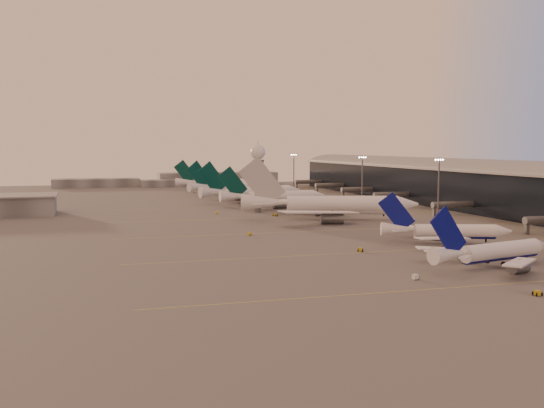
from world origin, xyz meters
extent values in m
plane|color=#5C5A5A|center=(0.00, 0.00, 0.00)|extent=(700.00, 700.00, 0.00)
cube|color=gold|center=(30.00, 10.00, 0.01)|extent=(180.00, 0.25, 0.02)
cube|color=gold|center=(30.00, 55.00, 0.01)|extent=(180.00, 0.25, 0.02)
cube|color=gold|center=(30.00, 100.00, 0.01)|extent=(180.00, 0.25, 0.02)
cube|color=gold|center=(30.00, 150.00, 0.01)|extent=(180.00, 0.25, 0.02)
cube|color=black|center=(108.00, 110.00, 9.00)|extent=(36.00, 360.00, 18.00)
cylinder|color=gray|center=(108.00, 110.00, 18.00)|extent=(10.08, 360.00, 10.08)
cube|color=gray|center=(108.00, 110.00, 18.20)|extent=(40.00, 362.00, 0.80)
cube|color=#525459|center=(72.00, 28.00, 2.20)|extent=(1.20, 1.20, 4.40)
cylinder|color=#525459|center=(82.00, 86.00, 4.50)|extent=(22.00, 2.80, 2.80)
cube|color=#525459|center=(72.00, 86.00, 2.20)|extent=(1.20, 1.20, 4.40)
cylinder|color=#525459|center=(82.00, 142.00, 4.50)|extent=(22.00, 2.80, 2.80)
cube|color=#525459|center=(72.00, 142.00, 2.20)|extent=(1.20, 1.20, 4.40)
cylinder|color=#525459|center=(82.00, 184.00, 4.50)|extent=(22.00, 2.80, 2.80)
cube|color=#525459|center=(72.00, 184.00, 2.20)|extent=(1.20, 1.20, 4.40)
cylinder|color=#525459|center=(82.00, 226.00, 4.50)|extent=(22.00, 2.80, 2.80)
cube|color=#525459|center=(72.00, 226.00, 2.20)|extent=(1.20, 1.20, 4.40)
cylinder|color=#525459|center=(82.00, 266.00, 4.50)|extent=(22.00, 2.80, 2.80)
cube|color=#525459|center=(72.00, 266.00, 2.20)|extent=(1.20, 1.20, 4.40)
cylinder|color=#525459|center=(5.00, 120.00, 11.00)|extent=(2.60, 2.60, 22.00)
cylinder|color=#525459|center=(5.00, 120.00, 22.50)|extent=(5.20, 5.20, 1.20)
sphere|color=white|center=(5.00, 120.00, 26.40)|extent=(6.40, 6.40, 6.40)
cylinder|color=#525459|center=(5.00, 120.00, 30.10)|extent=(0.16, 0.16, 2.00)
cylinder|color=#525459|center=(55.00, 55.00, 12.50)|extent=(0.56, 0.56, 25.00)
cube|color=#525459|center=(55.00, 55.00, 24.50)|extent=(3.60, 0.25, 0.25)
sphere|color=#FFEABF|center=(53.50, 55.00, 24.10)|extent=(0.56, 0.56, 0.56)
sphere|color=#FFEABF|center=(54.50, 55.00, 24.10)|extent=(0.56, 0.56, 0.56)
sphere|color=#FFEABF|center=(55.50, 55.00, 24.10)|extent=(0.56, 0.56, 0.56)
sphere|color=#FFEABF|center=(56.50, 55.00, 24.10)|extent=(0.56, 0.56, 0.56)
cylinder|color=#525459|center=(50.00, 110.00, 12.50)|extent=(0.56, 0.56, 25.00)
cube|color=#525459|center=(50.00, 110.00, 24.50)|extent=(3.60, 0.25, 0.25)
sphere|color=#FFEABF|center=(48.50, 110.00, 24.10)|extent=(0.56, 0.56, 0.56)
sphere|color=#FFEABF|center=(49.50, 110.00, 24.10)|extent=(0.56, 0.56, 0.56)
sphere|color=#FFEABF|center=(50.50, 110.00, 24.10)|extent=(0.56, 0.56, 0.56)
sphere|color=#FFEABF|center=(51.50, 110.00, 24.10)|extent=(0.56, 0.56, 0.56)
cylinder|color=#525459|center=(48.00, 200.00, 12.50)|extent=(0.56, 0.56, 25.00)
cube|color=#525459|center=(48.00, 200.00, 24.50)|extent=(3.60, 0.25, 0.25)
sphere|color=#FFEABF|center=(46.50, 200.00, 24.10)|extent=(0.56, 0.56, 0.56)
sphere|color=#FFEABF|center=(47.50, 200.00, 24.10)|extent=(0.56, 0.56, 0.56)
sphere|color=#FFEABF|center=(48.50, 200.00, 24.10)|extent=(0.56, 0.56, 0.56)
sphere|color=#FFEABF|center=(49.50, 200.00, 24.10)|extent=(0.56, 0.56, 0.56)
cube|color=#5C5E63|center=(-60.00, 320.00, 3.00)|extent=(60.00, 18.00, 6.00)
cube|color=#5C5E63|center=(30.00, 330.00, 4.50)|extent=(90.00, 20.00, 9.00)
cube|color=#5C5E63|center=(-10.00, 310.00, 2.50)|extent=(40.00, 15.00, 5.00)
cylinder|color=white|center=(28.29, -18.18, 3.36)|extent=(24.45, 9.67, 4.11)
cylinder|color=#080D74|center=(28.29, -18.18, 2.43)|extent=(23.71, 8.43, 2.96)
cone|color=white|center=(42.30, -14.80, 3.36)|extent=(5.51, 5.10, 4.11)
cone|color=white|center=(11.62, -22.20, 3.87)|extent=(10.81, 6.38, 4.11)
cube|color=white|center=(24.89, -29.41, 2.64)|extent=(15.76, 14.63, 1.29)
cylinder|color=slate|center=(27.19, -26.40, 0.76)|extent=(5.17, 3.70, 2.67)
cube|color=slate|center=(27.19, -26.40, 1.92)|extent=(0.38, 0.34, 1.65)
cube|color=white|center=(20.14, -9.73, 2.64)|extent=(17.94, 8.28, 1.29)
cylinder|color=slate|center=(23.57, -11.37, 0.76)|extent=(5.17, 3.70, 2.67)
cube|color=slate|center=(23.57, -11.37, 1.92)|extent=(0.38, 0.34, 1.65)
cube|color=#080D74|center=(11.12, -22.32, 8.96)|extent=(11.06, 3.02, 12.26)
cube|color=white|center=(12.75, -26.74, 3.97)|extent=(4.72, 4.33, 0.27)
cube|color=white|center=(10.55, -17.65, 3.97)|extent=(4.94, 2.72, 0.27)
cylinder|color=black|center=(37.21, -16.03, 0.54)|extent=(0.54, 0.54, 1.08)
cylinder|color=black|center=(25.83, -16.32, 0.60)|extent=(1.28, 0.81, 1.19)
cylinder|color=black|center=(26.95, -20.95, 0.60)|extent=(1.28, 0.81, 1.19)
cylinder|color=white|center=(37.57, 16.31, 3.31)|extent=(23.81, 11.70, 4.05)
cylinder|color=#080D74|center=(37.57, 16.31, 2.39)|extent=(22.99, 10.47, 2.92)
cone|color=white|center=(50.98, 11.61, 3.31)|extent=(5.69, 5.35, 4.05)
cone|color=white|center=(21.62, 21.90, 3.81)|extent=(10.76, 7.13, 4.05)
cube|color=white|center=(28.75, 8.83, 2.60)|extent=(17.63, 6.54, 1.27)
cylinder|color=slate|center=(32.27, 10.10, 0.75)|extent=(5.22, 4.01, 2.63)
cube|color=slate|center=(32.27, 10.10, 1.89)|extent=(0.39, 0.36, 1.62)
cube|color=white|center=(35.35, 27.66, 2.60)|extent=(14.61, 15.37, 1.27)
cylinder|color=slate|center=(37.31, 24.47, 0.75)|extent=(5.22, 4.01, 2.63)
cube|color=slate|center=(37.31, 24.47, 1.89)|extent=(0.39, 0.36, 1.62)
cube|color=#080D74|center=(21.15, 22.07, 8.83)|extent=(10.62, 4.03, 12.08)
cube|color=white|center=(20.13, 17.54, 3.91)|extent=(4.78, 2.25, 0.27)
cube|color=white|center=(23.18, 26.24, 3.91)|extent=(4.47, 4.49, 0.27)
cylinder|color=black|center=(46.11, 13.32, 0.53)|extent=(0.53, 0.53, 1.07)
cylinder|color=black|center=(36.53, 19.16, 0.59)|extent=(1.28, 0.89, 1.17)
cylinder|color=black|center=(34.98, 14.73, 0.59)|extent=(1.28, 0.89, 1.17)
cylinder|color=white|center=(29.55, 83.71, 4.69)|extent=(43.48, 18.33, 6.76)
cylinder|color=white|center=(29.55, 83.71, 3.17)|extent=(42.13, 16.27, 4.87)
cone|color=white|center=(54.39, 76.66, 4.69)|extent=(9.91, 8.79, 6.76)
cone|color=white|center=(0.00, 92.11, 5.54)|extent=(19.31, 11.46, 6.76)
cube|color=white|center=(14.48, 69.29, 3.51)|extent=(31.88, 13.57, 2.01)
cylinder|color=slate|center=(20.67, 71.95, 0.76)|extent=(9.26, 6.52, 4.40)
cube|color=slate|center=(20.67, 71.95, 2.32)|extent=(0.39, 0.35, 2.70)
cube|color=white|center=(24.31, 103.91, 3.51)|extent=(27.38, 26.71, 2.01)
cylinder|color=slate|center=(28.18, 98.39, 0.76)|extent=(9.26, 6.52, 4.40)
cube|color=slate|center=(28.18, 98.39, 2.32)|extent=(0.39, 0.35, 2.70)
cube|color=#B1B3B9|center=(-0.87, 92.35, 13.52)|extent=(18.13, 5.49, 20.07)
cube|color=white|center=(-2.63, 84.15, 5.70)|extent=(8.80, 4.57, 0.27)
cube|color=white|center=(1.95, 100.26, 5.70)|extent=(8.33, 7.93, 0.27)
cylinder|color=black|center=(45.37, 79.22, 0.55)|extent=(0.55, 0.55, 1.09)
cylinder|color=black|center=(26.85, 86.98, 0.60)|extent=(1.30, 0.85, 1.20)
cylinder|color=black|center=(25.54, 82.36, 0.60)|extent=(1.30, 0.85, 1.20)
cylinder|color=white|center=(23.20, 145.08, 3.75)|extent=(33.05, 6.51, 5.30)
cylinder|color=white|center=(23.20, 145.08, 2.56)|extent=(32.34, 5.00, 3.82)
cone|color=white|center=(42.81, 145.80, 3.75)|extent=(6.55, 5.53, 5.30)
cone|color=white|center=(-0.12, 144.22, 4.41)|extent=(13.97, 5.81, 5.30)
cube|color=white|center=(15.61, 130.96, 2.82)|extent=(23.42, 16.76, 1.57)
cylinder|color=slate|center=(19.51, 134.38, 0.64)|extent=(6.49, 3.68, 3.45)
cube|color=slate|center=(19.51, 134.38, 1.89)|extent=(0.28, 0.24, 2.12)
cube|color=white|center=(14.59, 158.60, 2.82)|extent=(23.89, 15.40, 1.57)
cylinder|color=slate|center=(18.73, 155.48, 0.64)|extent=(6.49, 3.68, 3.45)
cube|color=slate|center=(18.73, 155.48, 1.89)|extent=(0.28, 0.24, 2.12)
cube|color=#03342F|center=(-0.81, 144.19, 10.74)|extent=(14.59, 0.86, 15.69)
cube|color=white|center=(-0.12, 137.85, 4.54)|extent=(6.74, 5.10, 0.23)
cube|color=white|center=(-0.59, 150.57, 4.54)|extent=(6.79, 4.76, 0.23)
cylinder|color=black|center=(35.68, 145.54, 0.46)|extent=(0.46, 0.46, 0.91)
cylinder|color=black|center=(20.47, 146.99, 0.50)|extent=(1.02, 0.49, 1.01)
cylinder|color=black|center=(20.62, 142.97, 0.50)|extent=(1.02, 0.49, 1.01)
cylinder|color=white|center=(19.64, 172.55, 4.12)|extent=(36.48, 13.78, 5.82)
cylinder|color=white|center=(19.64, 172.55, 2.81)|extent=(35.42, 12.03, 4.19)
cone|color=white|center=(40.63, 177.38, 4.12)|extent=(8.12, 7.24, 5.82)
cone|color=white|center=(-5.32, 166.80, 4.84)|extent=(16.06, 9.07, 5.82)
cube|color=white|center=(14.38, 155.76, 3.10)|extent=(23.77, 21.77, 1.72)
cylinder|color=slate|center=(17.88, 160.24, 0.70)|extent=(7.66, 5.26, 3.78)
cube|color=slate|center=(17.88, 160.24, 2.08)|extent=(0.35, 0.31, 2.33)
cube|color=white|center=(7.57, 185.35, 3.10)|extent=(26.89, 12.66, 1.72)
cylinder|color=slate|center=(12.68, 182.84, 0.70)|extent=(7.66, 5.26, 3.78)
cube|color=slate|center=(12.68, 182.84, 2.08)|extent=(0.35, 0.31, 2.33)
cube|color=#03342F|center=(-6.06, 166.63, 11.80)|extent=(15.69, 3.94, 17.23)
cube|color=white|center=(-4.00, 159.93, 4.99)|extent=(7.08, 6.43, 0.25)
cube|color=white|center=(-7.14, 173.55, 4.99)|extent=(7.40, 4.13, 0.25)
cylinder|color=black|center=(33.01, 175.63, 0.50)|extent=(0.50, 0.50, 1.00)
cylinder|color=black|center=(16.31, 174.05, 0.55)|extent=(1.19, 0.74, 1.10)
cylinder|color=black|center=(17.30, 169.74, 0.55)|extent=(1.19, 0.74, 1.10)
cylinder|color=white|center=(19.31, 221.05, 4.00)|extent=(34.97, 16.93, 5.66)
cylinder|color=white|center=(19.31, 221.05, 2.73)|extent=(33.79, 15.20, 4.07)
cone|color=white|center=(39.07, 227.97, 4.00)|extent=(8.28, 7.58, 5.66)
cone|color=white|center=(-4.18, 212.83, 4.71)|extent=(15.75, 10.20, 5.66)
cube|color=white|center=(16.03, 204.28, 3.01)|extent=(21.61, 22.71, 1.67)
cylinder|color=slate|center=(18.93, 208.98, 0.68)|extent=(7.62, 5.71, 3.68)
cube|color=slate|center=(18.93, 208.98, 2.02)|extent=(0.36, 0.33, 2.26)
cube|color=white|center=(6.28, 232.12, 3.01)|extent=(26.06, 9.69, 1.67)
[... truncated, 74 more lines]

